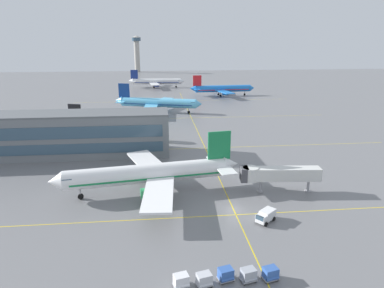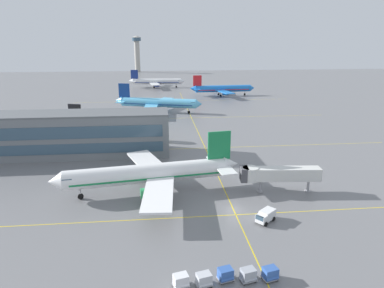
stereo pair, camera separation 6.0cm
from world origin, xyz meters
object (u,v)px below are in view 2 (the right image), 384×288
object	(u,v)px
baggage_cart_row_fourth	(248,275)
jet_bridge	(274,174)
airliner_front_gate	(150,173)
service_truck_red_van	(266,216)
airliner_far_left_stand	(222,89)
airliner_far_right_stand	(156,82)
baggage_cart_row_second	(204,280)
control_tower	(137,51)
baggage_cart_row_middle	(226,274)
airliner_third_row	(157,103)
airliner_second_row	(114,127)
baggage_cart_row_leftmost	(181,281)
baggage_cart_row_fifth	(270,273)

from	to	relation	value
baggage_cart_row_fourth	jet_bridge	size ratio (longest dim) A/B	0.17
airliner_front_gate	baggage_cart_row_fourth	size ratio (longest dim) A/B	14.01
service_truck_red_van	jet_bridge	distance (m)	13.77
airliner_far_left_stand	baggage_cart_row_fourth	distance (m)	159.10
airliner_far_right_stand	baggage_cart_row_second	world-z (taller)	airliner_far_right_stand
airliner_far_right_stand	baggage_cart_row_fourth	xyz separation A→B (m)	(11.74, -195.86, -2.99)
jet_bridge	control_tower	distance (m)	286.98
airliner_far_left_stand	baggage_cart_row_middle	distance (m)	159.24
airliner_front_gate	control_tower	distance (m)	281.82
baggage_cart_row_fourth	jet_bridge	xyz separation A→B (m)	(12.72, 27.58, 3.05)
jet_bridge	airliner_far_left_stand	bearing A→B (deg)	84.21
airliner_front_gate	airliner_third_row	bearing A→B (deg)	88.55
airliner_second_row	control_tower	size ratio (longest dim) A/B	1.01
service_truck_red_van	baggage_cart_row_second	xyz separation A→B (m)	(-13.31, -15.66, -0.17)
service_truck_red_van	airliner_second_row	bearing A→B (deg)	119.82
jet_bridge	baggage_cart_row_leftmost	bearing A→B (deg)	-128.17
airliner_second_row	baggage_cart_row_second	world-z (taller)	airliner_second_row
baggage_cart_row_second	baggage_cart_row_middle	size ratio (longest dim) A/B	1.00
airliner_third_row	jet_bridge	world-z (taller)	airliner_third_row
control_tower	airliner_far_right_stand	bearing A→B (deg)	-81.25
airliner_front_gate	airliner_far_right_stand	size ratio (longest dim) A/B	1.07
jet_bridge	airliner_far_right_stand	bearing A→B (deg)	98.27
airliner_far_left_stand	service_truck_red_van	world-z (taller)	airliner_far_left_stand
baggage_cart_row_middle	baggage_cart_row_fourth	distance (m)	3.08
service_truck_red_van	control_tower	xyz separation A→B (m)	(-36.66, 295.70, 18.93)
baggage_cart_row_fourth	baggage_cart_row_fifth	distance (m)	3.06
airliner_front_gate	service_truck_red_van	distance (m)	25.70
service_truck_red_van	airliner_front_gate	bearing A→B (deg)	144.62
service_truck_red_van	jet_bridge	world-z (taller)	jet_bridge
baggage_cart_row_second	baggage_cart_row_fifth	size ratio (longest dim) A/B	1.00
service_truck_red_van	baggage_cart_row_fourth	world-z (taller)	service_truck_red_van
airliner_second_row	airliner_far_right_stand	bearing A→B (deg)	83.43
baggage_cart_row_middle	baggage_cart_row_fifth	distance (m)	6.13
airliner_far_left_stand	baggage_cart_row_middle	world-z (taller)	airliner_far_left_stand
airliner_front_gate	jet_bridge	size ratio (longest dim) A/B	2.35
airliner_third_row	jet_bridge	distance (m)	89.97
baggage_cart_row_fifth	baggage_cart_row_leftmost	bearing A→B (deg)	-178.91
baggage_cart_row_middle	baggage_cart_row_fifth	xyz separation A→B (m)	(6.12, -0.44, 0.00)
airliner_third_row	baggage_cart_row_second	bearing A→B (deg)	-87.32
baggage_cart_row_fifth	control_tower	size ratio (longest dim) A/B	0.08
airliner_second_row	airliner_front_gate	bearing A→B (deg)	-74.04
airliner_third_row	jet_bridge	size ratio (longest dim) A/B	2.30
baggage_cart_row_fifth	airliner_third_row	bearing A→B (deg)	97.25
control_tower	baggage_cart_row_middle	bearing A→B (deg)	-85.14
service_truck_red_van	baggage_cart_row_fourth	size ratio (longest dim) A/B	1.51
airliner_front_gate	baggage_cart_row_fifth	xyz separation A→B (m)	(16.67, -30.10, -3.27)
service_truck_red_van	control_tower	distance (m)	298.56
baggage_cart_row_middle	airliner_second_row	bearing A→B (deg)	107.45
airliner_far_left_stand	jet_bridge	size ratio (longest dim) A/B	2.21
airliner_far_left_stand	baggage_cart_row_fourth	world-z (taller)	airliner_far_left_stand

